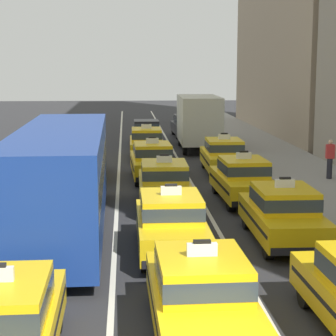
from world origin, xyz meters
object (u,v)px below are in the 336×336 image
sedan_center_sixth (146,131)px  taxi_center_fourth (152,160)px  taxi_center_fifth (146,142)px  taxi_right_second (283,213)px  taxi_center_second (171,222)px  taxi_left_nearest (0,324)px  pedestrian_mid_block (330,159)px  box_truck_right_fifth (198,120)px  taxi_left_third (81,158)px  bus_left_second (62,175)px  sedan_right_sixth (186,125)px  taxi_center_nearest (201,294)px  taxi_center_third (164,183)px  taxi_right_fourth (224,155)px  taxi_right_third (243,179)px

sedan_center_sixth → taxi_center_fourth: bearing=-90.8°
taxi_center_fifth → taxi_right_second: 16.92m
taxi_center_second → sedan_center_sixth: taxi_center_second is taller
taxi_left_nearest → pedestrian_mid_block: bearing=55.9°
taxi_center_second → taxi_center_fifth: (-0.06, 17.37, 0.00)m
taxi_center_fourth → box_truck_right_fifth: 10.34m
taxi_left_third → box_truck_right_fifth: (6.44, 8.86, 0.90)m
sedan_center_sixth → bus_left_second: bearing=-98.9°
taxi_left_third → sedan_right_sixth: (6.36, 15.48, -0.03)m
taxi_left_nearest → taxi_center_second: bearing=62.8°
taxi_center_nearest → taxi_center_third: (0.01, 10.89, 0.00)m
taxi_center_third → sedan_center_sixth: size_ratio=1.06×
sedan_right_sixth → pedestrian_mid_block: 18.11m
taxi_center_fourth → box_truck_right_fifth: bearing=71.9°
sedan_right_sixth → taxi_right_fourth: bearing=-88.8°
taxi_left_third → taxi_center_nearest: size_ratio=1.00×
sedan_right_sixth → taxi_left_third: bearing=-112.3°
box_truck_right_fifth → pedestrian_mid_block: 11.83m
taxi_right_second → sedan_right_sixth: bearing=90.5°
taxi_center_nearest → taxi_center_third: bearing=90.0°
taxi_center_second → taxi_right_third: bearing=62.9°
taxi_left_nearest → sedan_right_sixth: taxi_left_nearest is taller
taxi_center_second → taxi_center_fourth: bearing=90.1°
taxi_center_second → taxi_right_third: size_ratio=0.99×
bus_left_second → taxi_center_nearest: (3.31, -7.64, -0.94)m
taxi_right_third → box_truck_right_fifth: box_truck_right_fifth is taller
taxi_left_third → taxi_center_second: (3.27, -11.88, 0.00)m
sedan_center_sixth → pedestrian_mid_block: bearing=-60.5°
taxi_center_nearest → taxi_center_fourth: bearing=90.7°
taxi_left_nearest → pedestrian_mid_block: size_ratio=2.65×
taxi_left_nearest → taxi_center_fifth: same height
bus_left_second → pedestrian_mid_block: 13.28m
bus_left_second → box_truck_right_fifth: size_ratio=1.61×
sedan_center_sixth → box_truck_right_fifth: box_truck_right_fifth is taller
box_truck_right_fifth → sedan_right_sixth: bearing=90.7°
taxi_center_fifth → taxi_right_second: size_ratio=1.00×
taxi_left_third → taxi_center_third: 7.21m
bus_left_second → taxi_center_third: bearing=44.4°
bus_left_second → taxi_right_second: bearing=-13.1°
taxi_center_third → taxi_center_fourth: 5.41m
bus_left_second → sedan_center_sixth: 21.25m
taxi_left_third → sedan_center_sixth: taxi_left_third is taller
taxi_center_nearest → taxi_center_fifth: same height
taxi_center_fifth → taxi_right_third: same height
taxi_center_fifth → sedan_right_sixth: bearing=72.5°
taxi_center_second → taxi_right_fourth: size_ratio=0.99×
taxi_center_second → sedan_right_sixth: size_ratio=1.05×
taxi_left_nearest → sedan_right_sixth: 34.41m
taxi_left_nearest → taxi_center_nearest: bearing=17.6°
bus_left_second → taxi_right_fourth: bearing=56.6°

